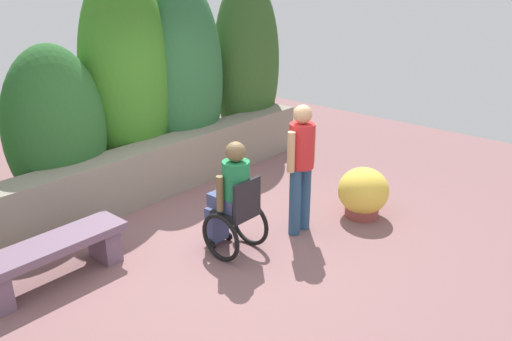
% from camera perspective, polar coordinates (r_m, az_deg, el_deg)
% --- Properties ---
extents(ground_plane, '(12.59, 12.59, 0.00)m').
position_cam_1_polar(ground_plane, '(6.08, -4.04, -8.51)').
color(ground_plane, '#80585A').
extents(stone_retaining_wall, '(6.77, 0.46, 0.77)m').
position_cam_1_polar(stone_retaining_wall, '(7.16, -14.15, -0.93)').
color(stone_retaining_wall, gray).
rests_on(stone_retaining_wall, ground).
extents(hedge_backdrop, '(7.50, 1.13, 3.14)m').
position_cam_1_polar(hedge_backdrop, '(7.36, -16.32, 7.82)').
color(hedge_backdrop, '#1F4623').
rests_on(hedge_backdrop, ground).
extents(stone_bench, '(1.56, 0.45, 0.46)m').
position_cam_1_polar(stone_bench, '(5.71, -21.61, -8.70)').
color(stone_bench, slate).
rests_on(stone_bench, ground).
extents(person_in_wheelchair, '(0.53, 0.66, 1.33)m').
position_cam_1_polar(person_in_wheelchair, '(5.72, -2.59, -3.45)').
color(person_in_wheelchair, black).
rests_on(person_in_wheelchair, ground).
extents(person_standing_companion, '(0.49, 0.30, 1.60)m').
position_cam_1_polar(person_standing_companion, '(6.07, 5.03, 1.04)').
color(person_standing_companion, '#2C4E70').
rests_on(person_standing_companion, ground).
extents(flower_pot_terracotta_by_wall, '(0.65, 0.65, 0.66)m').
position_cam_1_polar(flower_pot_terracotta_by_wall, '(6.81, 11.77, -2.52)').
color(flower_pot_terracotta_by_wall, brown).
rests_on(flower_pot_terracotta_by_wall, ground).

